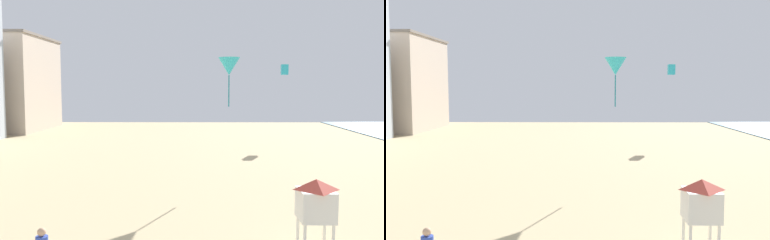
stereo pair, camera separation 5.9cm
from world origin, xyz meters
TOP-DOWN VIEW (x-y plane):
  - lifeguard_stand at (7.67, 9.33)m, footprint 1.10×1.10m
  - kite_cyan_box_2 at (13.02, 39.29)m, footprint 0.68×0.68m
  - kite_cyan_delta at (5.77, 21.34)m, footprint 1.33×1.33m

SIDE VIEW (x-z plane):
  - lifeguard_stand at x=7.67m, z-range 0.56..3.11m
  - kite_cyan_delta at x=5.77m, z-range 5.28..8.29m
  - kite_cyan_box_2 at x=13.02m, z-range 6.82..7.90m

